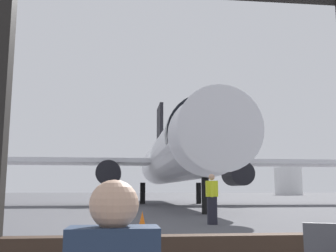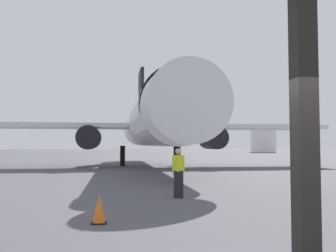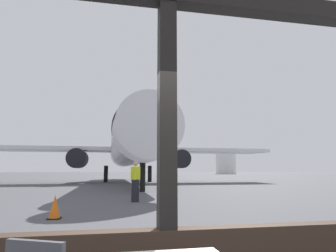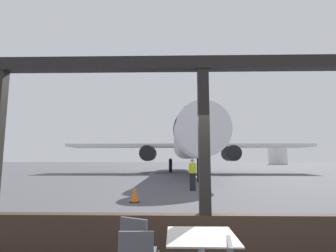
{
  "view_description": "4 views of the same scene",
  "coord_description": "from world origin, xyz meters",
  "px_view_note": "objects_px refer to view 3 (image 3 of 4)",
  "views": [
    {
      "loc": [
        -2.58,
        -4.13,
        1.2
      ],
      "look_at": [
        -0.38,
        15.8,
        4.41
      ],
      "focal_mm": 42.49,
      "sensor_mm": 36.0,
      "label": 1
    },
    {
      "loc": [
        -1.8,
        -3.3,
        1.87
      ],
      "look_at": [
        0.91,
        15.09,
        2.81
      ],
      "focal_mm": 39.75,
      "sensor_mm": 36.0,
      "label": 2
    },
    {
      "loc": [
        -0.64,
        -3.31,
        1.38
      ],
      "look_at": [
        2.78,
        14.06,
        3.98
      ],
      "focal_mm": 31.65,
      "sensor_mm": 36.0,
      "label": 3
    },
    {
      "loc": [
        -0.55,
        -4.69,
        1.7
      ],
      "look_at": [
        -1.03,
        16.69,
        4.49
      ],
      "focal_mm": 27.39,
      "sensor_mm": 36.0,
      "label": 4
    }
  ],
  "objects_px": {
    "airplane": "(130,146)",
    "ground_crew_worker": "(135,181)",
    "traffic_cone": "(55,207)",
    "fuel_storage_tank": "(226,164)"
  },
  "relations": [
    {
      "from": "ground_crew_worker",
      "to": "traffic_cone",
      "type": "height_order",
      "value": "ground_crew_worker"
    },
    {
      "from": "airplane",
      "to": "traffic_cone",
      "type": "distance_m",
      "value": 21.95
    },
    {
      "from": "airplane",
      "to": "ground_crew_worker",
      "type": "relative_size",
      "value": 17.77
    },
    {
      "from": "traffic_cone",
      "to": "fuel_storage_tank",
      "type": "xyz_separation_m",
      "value": [
        37.33,
        79.05,
        2.8
      ]
    },
    {
      "from": "airplane",
      "to": "fuel_storage_tank",
      "type": "xyz_separation_m",
      "value": [
        33.79,
        57.66,
        -0.61
      ]
    },
    {
      "from": "airplane",
      "to": "traffic_cone",
      "type": "height_order",
      "value": "airplane"
    },
    {
      "from": "ground_crew_worker",
      "to": "traffic_cone",
      "type": "bearing_deg",
      "value": -123.64
    },
    {
      "from": "ground_crew_worker",
      "to": "fuel_storage_tank",
      "type": "xyz_separation_m",
      "value": [
        34.72,
        75.13,
        2.22
      ]
    },
    {
      "from": "airplane",
      "to": "traffic_cone",
      "type": "relative_size",
      "value": 45.66
    },
    {
      "from": "airplane",
      "to": "traffic_cone",
      "type": "bearing_deg",
      "value": -99.4
    }
  ]
}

